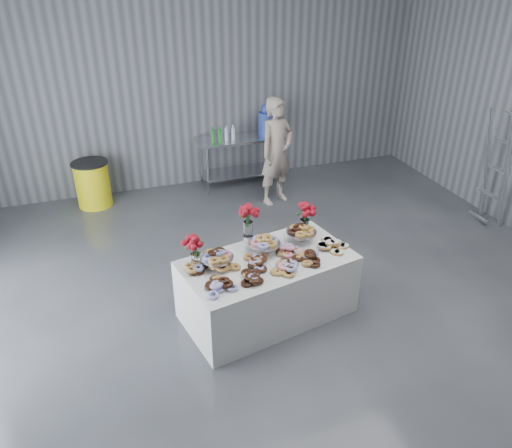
{
  "coord_description": "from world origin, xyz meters",
  "views": [
    {
      "loc": [
        -1.92,
        -3.9,
        3.76
      ],
      "look_at": [
        -0.26,
        0.9,
        0.97
      ],
      "focal_mm": 35.0,
      "sensor_mm": 36.0,
      "label": 1
    }
  ],
  "objects": [
    {
      "name": "donut_mounds",
      "position": [
        -0.27,
        0.41,
        0.8
      ],
      "size": [
        1.93,
        1.13,
        0.09
      ],
      "primitive_type": null,
      "rotation": [
        0.0,
        0.0,
        0.19
      ],
      "color": "#B89743",
      "rests_on": "display_table"
    },
    {
      "name": "room_walls",
      "position": [
        -0.27,
        0.07,
        2.64
      ],
      "size": [
        8.04,
        9.04,
        4.02
      ],
      "color": "slate",
      "rests_on": "ground"
    },
    {
      "name": "stepladder",
      "position": [
        3.75,
        1.48,
        0.9
      ],
      "size": [
        0.52,
        0.46,
        1.82
      ],
      "primitive_type": null,
      "rotation": [
        0.0,
        -0.16,
        0.0
      ],
      "color": "silver",
      "rests_on": "ground"
    },
    {
      "name": "trash_barrel",
      "position": [
        -2.0,
        4.1,
        0.38
      ],
      "size": [
        0.6,
        0.6,
        0.76
      ],
      "rotation": [
        0.0,
        0.0,
        0.38
      ],
      "color": "yellow",
      "rests_on": "ground"
    },
    {
      "name": "danish_pile",
      "position": [
        0.5,
        0.46,
        0.81
      ],
      "size": [
        0.48,
        0.48,
        0.11
      ],
      "primitive_type": null,
      "color": "white",
      "rests_on": "display_table"
    },
    {
      "name": "ground",
      "position": [
        0.0,
        0.0,
        0.0
      ],
      "size": [
        9.0,
        9.0,
        0.0
      ],
      "primitive_type": "plane",
      "color": "#35383C",
      "rests_on": "ground"
    },
    {
      "name": "bouquet_right",
      "position": [
        0.36,
        0.89,
        1.05
      ],
      "size": [
        0.26,
        0.26,
        0.42
      ],
      "color": "white",
      "rests_on": "display_table"
    },
    {
      "name": "display_table",
      "position": [
        -0.27,
        0.46,
        0.38
      ],
      "size": [
        2.06,
        1.35,
        0.75
      ],
      "primitive_type": "cube",
      "rotation": [
        0.0,
        0.0,
        0.19
      ],
      "color": "silver",
      "rests_on": "ground"
    },
    {
      "name": "cake_stand_mid",
      "position": [
        -0.25,
        0.62,
        0.89
      ],
      "size": [
        0.36,
        0.36,
        0.17
      ],
      "color": "silver",
      "rests_on": "display_table"
    },
    {
      "name": "water_jug",
      "position": [
        1.04,
        4.1,
        1.15
      ],
      "size": [
        0.28,
        0.28,
        0.55
      ],
      "color": "blue",
      "rests_on": "prep_table"
    },
    {
      "name": "bouquet_center",
      "position": [
        -0.38,
        0.8,
        1.13
      ],
      "size": [
        0.26,
        0.26,
        0.57
      ],
      "color": "silver",
      "rests_on": "display_table"
    },
    {
      "name": "bouquet_left",
      "position": [
        -1.05,
        0.57,
        1.05
      ],
      "size": [
        0.26,
        0.26,
        0.42
      ],
      "color": "white",
      "rests_on": "display_table"
    },
    {
      "name": "prep_table",
      "position": [
        0.54,
        4.1,
        0.62
      ],
      "size": [
        1.5,
        0.6,
        0.9
      ],
      "color": "silver",
      "rests_on": "ground"
    },
    {
      "name": "drink_bottles",
      "position": [
        0.22,
        4.0,
        1.04
      ],
      "size": [
        0.54,
        0.08,
        0.27
      ],
      "primitive_type": null,
      "color": "#268C33",
      "rests_on": "prep_table"
    },
    {
      "name": "cake_stand_right",
      "position": [
        0.24,
        0.72,
        0.89
      ],
      "size": [
        0.36,
        0.36,
        0.17
      ],
      "color": "silver",
      "rests_on": "display_table"
    },
    {
      "name": "person",
      "position": [
        0.92,
        3.26,
        0.89
      ],
      "size": [
        0.75,
        0.63,
        1.77
      ],
      "primitive_type": "imported",
      "rotation": [
        0.0,
        0.0,
        0.36
      ],
      "color": "#CC8C93",
      "rests_on": "ground"
    },
    {
      "name": "cake_stand_left",
      "position": [
        -0.84,
        0.51,
        0.89
      ],
      "size": [
        0.36,
        0.36,
        0.17
      ],
      "color": "silver",
      "rests_on": "display_table"
    }
  ]
}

